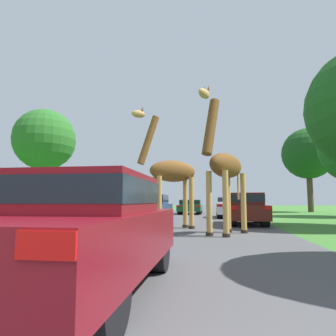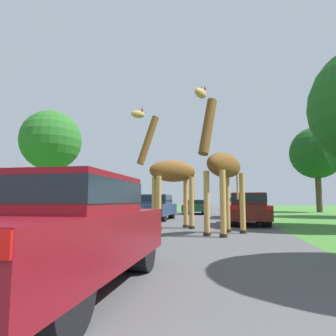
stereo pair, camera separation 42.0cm
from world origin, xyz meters
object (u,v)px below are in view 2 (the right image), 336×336
giraffe_companion (222,167)px  sign_post (59,202)px  car_lead_maroon (53,228)px  car_queue_right (235,206)px  car_rear_follower (248,208)px  giraffe_near_road (170,174)px  car_far_ahead (156,206)px  car_queue_left (95,214)px  tree_left_edge (317,153)px  car_verge_right (196,206)px  tree_far_right (51,141)px

giraffe_companion → sign_post: 6.20m
car_lead_maroon → car_queue_right: (2.89, 17.25, -0.02)m
giraffe_companion → car_queue_right: bearing=-66.3°
giraffe_companion → car_rear_follower: giraffe_companion is taller
giraffe_companion → sign_post: (-6.09, 0.25, -1.15)m
giraffe_near_road → giraffe_companion: 2.80m
giraffe_near_road → car_far_ahead: (-1.86, 5.59, -1.41)m
car_far_ahead → car_queue_left: bearing=-87.6°
car_queue_left → tree_left_edge: size_ratio=0.48×
giraffe_companion → car_queue_left: (-3.58, -2.05, -1.50)m
car_queue_left → car_rear_follower: size_ratio=1.03×
car_queue_right → car_lead_maroon: bearing=-99.5°
giraffe_companion → car_queue_right: size_ratio=1.05×
car_far_ahead → giraffe_near_road: bearing=-71.6°
giraffe_companion → car_verge_right: bearing=-54.0°
car_lead_maroon → car_queue_left: 4.79m
car_rear_follower → tree_left_edge: (8.28, 17.49, 5.17)m
car_far_ahead → car_verge_right: bearing=79.2°
car_rear_follower → sign_post: bearing=-148.9°
giraffe_companion → tree_left_edge: bearing=-85.3°
car_queue_right → sign_post: bearing=-123.4°
car_far_ahead → tree_left_edge: tree_left_edge is taller
car_lead_maroon → car_verge_right: 22.67m
car_queue_left → tree_left_edge: (13.00, 24.14, 5.22)m
car_queue_right → sign_post: (-6.85, -10.39, 0.33)m
giraffe_near_road → car_rear_follower: (3.26, 2.78, -1.43)m
car_rear_follower → tree_far_right: tree_far_right is taller
tree_far_right → sign_post: (7.29, -10.92, -4.79)m
car_queue_right → car_queue_left: bearing=-108.9°
car_lead_maroon → car_far_ahead: size_ratio=0.85×
car_queue_right → car_far_ahead: 5.73m
car_queue_right → car_queue_left: size_ratio=1.08×
car_queue_left → car_verge_right: size_ratio=0.88×
car_far_ahead → car_queue_right: bearing=34.3°
car_verge_right → tree_far_right: (-11.05, -4.88, 5.21)m
car_verge_right → car_rear_follower: bearing=-73.2°
giraffe_near_road → giraffe_companion: size_ratio=1.03×
car_queue_right → car_verge_right: (-3.09, 5.41, -0.09)m
giraffe_companion → giraffe_near_road: bearing=-13.0°
giraffe_near_road → car_lead_maroon: bearing=149.1°
car_queue_left → car_far_ahead: (-0.39, 9.46, 0.07)m
car_rear_follower → tree_left_edge: 20.03m
tree_left_edge → car_lead_maroon: bearing=-111.9°
giraffe_companion → tree_far_right: (-13.38, 11.17, 3.64)m
tree_far_right → car_queue_right: bearing=-2.2°
car_far_ahead → car_rear_follower: (5.11, -2.81, -0.02)m
giraffe_companion → car_rear_follower: size_ratio=1.17×
giraffe_near_road → tree_far_right: (-11.26, 9.35, 3.66)m
car_lead_maroon → tree_far_right: tree_far_right is taller
giraffe_companion → car_verge_right: 16.30m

